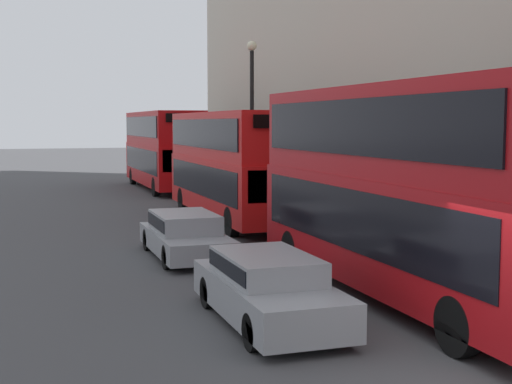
% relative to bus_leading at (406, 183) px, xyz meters
% --- Properties ---
extents(ground_plane, '(200.00, 200.00, 0.00)m').
position_rel_bus_leading_xyz_m(ground_plane, '(-1.60, -4.72, -2.50)').
color(ground_plane, '#424244').
extents(bus_leading, '(2.59, 10.48, 4.54)m').
position_rel_bus_leading_xyz_m(bus_leading, '(0.00, 0.00, 0.00)').
color(bus_leading, '#A80F14').
rests_on(bus_leading, ground).
extents(bus_second_in_queue, '(2.59, 10.47, 4.16)m').
position_rel_bus_leading_xyz_m(bus_second_in_queue, '(0.00, 12.81, -0.20)').
color(bus_second_in_queue, red).
rests_on(bus_second_in_queue, ground).
extents(bus_third_in_queue, '(2.59, 10.87, 4.37)m').
position_rel_bus_leading_xyz_m(bus_third_in_queue, '(-0.00, 26.61, -0.08)').
color(bus_third_in_queue, '#B20C0F').
rests_on(bus_third_in_queue, ground).
extents(car_dark_sedan, '(1.77, 4.56, 1.31)m').
position_rel_bus_leading_xyz_m(car_dark_sedan, '(-3.40, -0.82, -1.80)').
color(car_dark_sedan, gray).
rests_on(car_dark_sedan, ground).
extents(car_hatchback, '(1.82, 4.56, 1.25)m').
position_rel_bus_leading_xyz_m(car_hatchback, '(-3.40, 6.12, -1.83)').
color(car_hatchback, gray).
rests_on(car_hatchback, ground).
extents(street_lamp, '(0.44, 0.44, 7.35)m').
position_rel_bus_leading_xyz_m(street_lamp, '(2.10, 16.88, 1.97)').
color(street_lamp, black).
rests_on(street_lamp, ground).
extents(pedestrian, '(0.36, 0.36, 1.65)m').
position_rel_bus_leading_xyz_m(pedestrian, '(2.85, 7.44, -1.74)').
color(pedestrian, maroon).
rests_on(pedestrian, ground).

